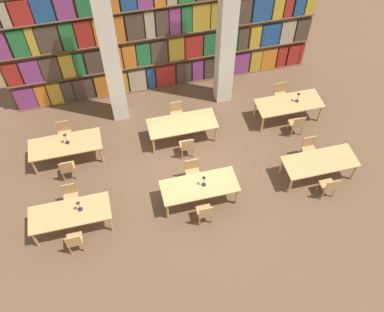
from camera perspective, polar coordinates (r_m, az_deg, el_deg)
ground_plane at (r=13.60m, az=-0.12°, el=-1.36°), size 40.00×40.00×0.00m
bookshelf_bank at (r=14.55m, az=-4.03°, el=17.20°), size 10.80×0.35×5.50m
pillar_left at (r=13.32m, az=-11.13°, el=14.48°), size 0.53×0.53×6.00m
pillar_center at (r=13.84m, az=4.72°, el=16.89°), size 0.53×0.53×6.00m
reading_table_0 at (r=12.31m, az=-15.96°, el=-7.46°), size 2.22×0.91×0.75m
chair_0 at (r=12.10m, az=-15.40°, el=-10.86°), size 0.42×0.40×0.88m
chair_1 at (r=12.88m, az=-15.87°, el=-5.13°), size 0.42×0.40×0.88m
desk_lamp_0 at (r=12.01m, az=-14.91°, el=-6.26°), size 0.14×0.14×0.39m
reading_table_1 at (r=12.33m, az=1.00°, el=-4.16°), size 2.22×0.91×0.75m
chair_2 at (r=12.11m, az=1.74°, el=-7.52°), size 0.42×0.40×0.88m
chair_3 at (r=12.89m, az=0.05°, el=-2.03°), size 0.42×0.40×0.88m
desk_lamp_1 at (r=12.06m, az=1.60°, el=-3.11°), size 0.14×0.14×0.42m
reading_table_2 at (r=13.41m, az=16.69°, el=-0.85°), size 2.22×0.91×0.75m
chair_4 at (r=13.21m, az=17.79°, el=-3.83°), size 0.42×0.40×0.88m
chair_5 at (r=13.93m, az=15.30°, el=1.00°), size 0.42×0.40×0.88m
reading_table_3 at (r=13.82m, az=-16.53°, el=1.34°), size 2.22×0.91×0.75m
chair_6 at (r=13.50m, az=-16.28°, el=-1.56°), size 0.42×0.40×0.88m
chair_7 at (r=14.47m, az=-16.63°, el=3.01°), size 0.42×0.40×0.88m
desk_lamp_2 at (r=13.57m, az=-16.53°, el=2.49°), size 0.14×0.14×0.43m
reading_table_4 at (r=13.83m, az=-1.30°, el=4.19°), size 2.22×0.91×0.75m
chair_8 at (r=13.50m, az=-0.69°, el=1.37°), size 0.42×0.40×0.88m
chair_9 at (r=14.47m, az=-2.05°, el=5.75°), size 0.42×0.40×0.88m
reading_table_5 at (r=14.83m, az=12.80°, el=6.73°), size 2.22×0.91×0.75m
chair_10 at (r=14.53m, az=13.80°, el=4.17°), size 0.42×0.40×0.88m
chair_11 at (r=15.43m, az=11.73°, el=8.13°), size 0.42×0.40×0.88m
desk_lamp_3 at (r=14.71m, az=14.00°, el=7.83°), size 0.14×0.14×0.39m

